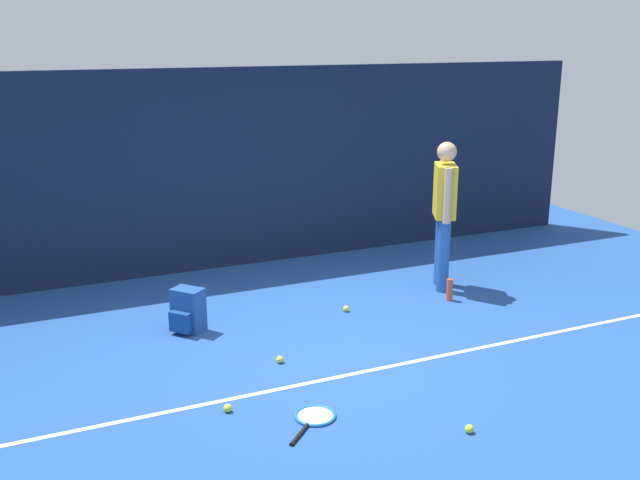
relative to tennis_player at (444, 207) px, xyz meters
name	(u,v)px	position (x,y,z in m)	size (l,w,h in m)	color
ground_plane	(338,355)	(-1.89, -1.19, -0.97)	(12.00, 12.00, 0.00)	#234C93
back_fence	(235,169)	(-1.89, 1.81, 0.27)	(10.00, 0.10, 2.47)	#141E38
court_line	(357,373)	(-1.89, -1.60, -0.96)	(9.00, 0.05, 0.00)	white
tennis_player	(444,207)	(0.00, 0.00, 0.00)	(0.37, 0.48, 1.70)	#2659A5
tennis_racket	(314,417)	(-2.55, -2.16, -0.95)	(0.57, 0.55, 0.03)	black
backpack	(187,311)	(-3.01, -0.08, -0.76)	(0.38, 0.38, 0.44)	#1E478C
tennis_ball_near_player	(346,309)	(-1.35, -0.25, -0.93)	(0.07, 0.07, 0.07)	#CCE033
tennis_ball_by_fence	(469,429)	(-1.58, -2.81, -0.93)	(0.07, 0.07, 0.07)	#CCE033
tennis_ball_mid_court	(280,359)	(-2.44, -1.13, -0.93)	(0.07, 0.07, 0.07)	#CCE033
tennis_ball_far_left	(228,408)	(-3.13, -1.79, -0.93)	(0.07, 0.07, 0.07)	#CCE033
water_bottle	(450,290)	(-0.15, -0.40, -0.84)	(0.07, 0.07, 0.25)	#D84C26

